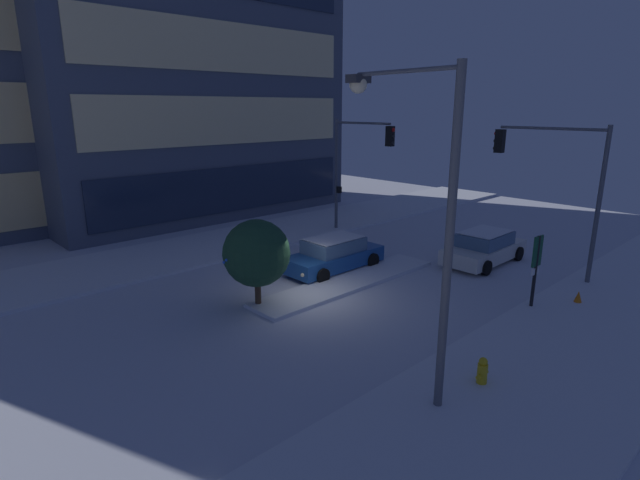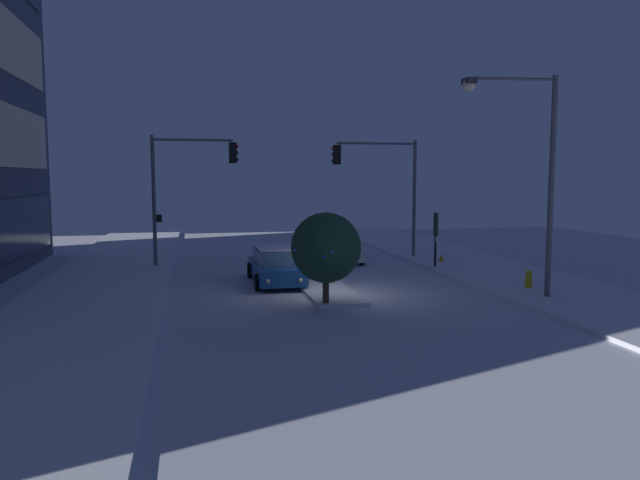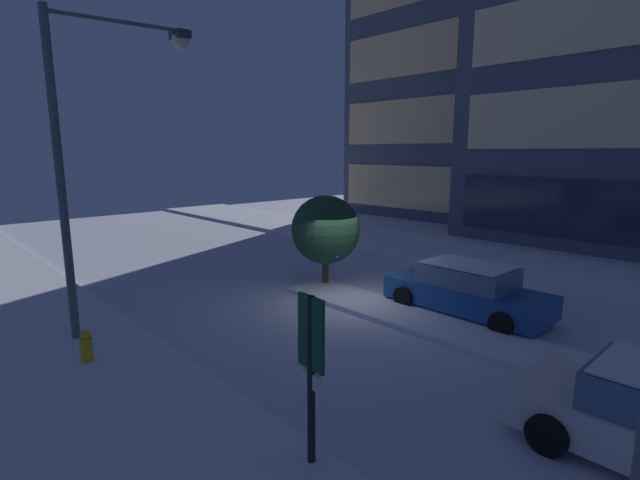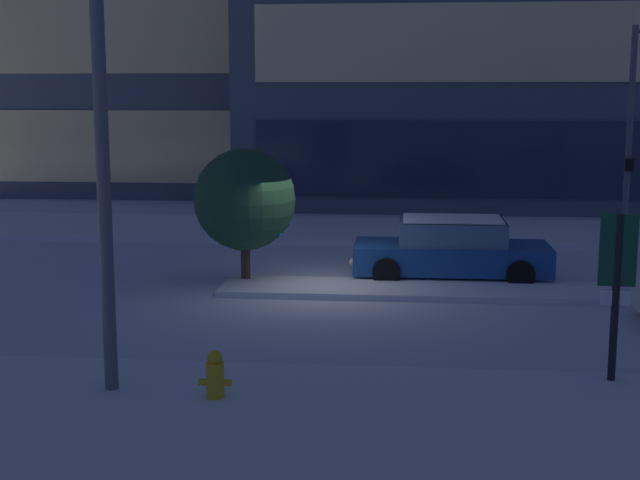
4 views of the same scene
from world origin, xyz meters
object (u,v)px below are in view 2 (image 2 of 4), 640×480
(car_near, at_px, (336,248))
(decorated_tree_median, at_px, (326,248))
(traffic_light_corner_far_right, at_px, (186,178))
(construction_cone, at_px, (441,259))
(car_far, at_px, (276,266))
(parking_info_sign, at_px, (436,234))
(street_lamp_arched, at_px, (527,155))
(traffic_light_corner_near_right, at_px, (382,176))
(fire_hydrant, at_px, (528,281))

(car_near, relative_size, decorated_tree_median, 1.47)
(car_near, xyz_separation_m, traffic_light_corner_far_right, (-0.52, 7.54, 3.60))
(decorated_tree_median, distance_m, construction_cone, 11.67)
(traffic_light_corner_far_right, bearing_deg, car_far, -55.80)
(car_far, xyz_separation_m, parking_info_sign, (2.05, -7.88, 1.00))
(car_far, bearing_deg, street_lamp_arched, 56.49)
(traffic_light_corner_near_right, distance_m, decorated_tree_median, 12.51)
(traffic_light_corner_near_right, relative_size, construction_cone, 11.48)
(car_far, relative_size, traffic_light_corner_near_right, 0.76)
(traffic_light_corner_far_right, height_order, parking_info_sign, traffic_light_corner_far_right)
(car_near, xyz_separation_m, car_far, (-5.79, 3.96, -0.00))
(traffic_light_corner_far_right, xyz_separation_m, street_lamp_arched, (-10.63, -11.67, 0.82))
(fire_hydrant, distance_m, parking_info_sign, 6.18)
(car_far, bearing_deg, fire_hydrant, 67.43)
(street_lamp_arched, distance_m, parking_info_sign, 8.16)
(car_far, relative_size, street_lamp_arched, 0.61)
(car_far, xyz_separation_m, traffic_light_corner_near_right, (6.12, -6.53, 3.70))
(traffic_light_corner_near_right, distance_m, parking_info_sign, 5.07)
(street_lamp_arched, relative_size, parking_info_sign, 2.91)
(parking_info_sign, distance_m, construction_cone, 2.36)
(street_lamp_arched, xyz_separation_m, fire_hydrant, (1.52, -1.14, -4.73))
(car_far, distance_m, construction_cone, 9.60)
(traffic_light_corner_far_right, distance_m, parking_info_sign, 12.18)
(car_near, bearing_deg, traffic_light_corner_far_right, 93.54)
(car_near, bearing_deg, car_far, 145.21)
(fire_hydrant, relative_size, parking_info_sign, 0.31)
(street_lamp_arched, xyz_separation_m, parking_info_sign, (7.40, 0.21, -3.42))
(traffic_light_corner_near_right, relative_size, parking_info_sign, 2.34)
(car_far, bearing_deg, construction_cone, 112.27)
(parking_info_sign, bearing_deg, traffic_light_corner_near_right, -67.67)
(street_lamp_arched, bearing_deg, fire_hydrant, -120.84)
(fire_hydrant, height_order, decorated_tree_median, decorated_tree_median)
(car_near, distance_m, car_far, 7.02)
(car_near, height_order, decorated_tree_median, decorated_tree_median)
(fire_hydrant, xyz_separation_m, parking_info_sign, (5.88, 1.35, 1.31))
(traffic_light_corner_near_right, xyz_separation_m, parking_info_sign, (-4.08, -1.34, -2.70))
(construction_cone, bearing_deg, street_lamp_arched, 175.02)
(traffic_light_corner_near_right, bearing_deg, traffic_light_corner_far_right, 4.83)
(traffic_light_corner_near_right, relative_size, fire_hydrant, 7.47)
(car_far, height_order, parking_info_sign, parking_info_sign)
(decorated_tree_median, xyz_separation_m, construction_cone, (8.48, -7.83, -1.73))
(car_near, relative_size, parking_info_sign, 1.74)
(car_far, height_order, traffic_light_corner_near_right, traffic_light_corner_near_right)
(car_far, xyz_separation_m, street_lamp_arched, (-5.36, -8.09, 4.42))
(car_far, distance_m, parking_info_sign, 8.20)
(street_lamp_arched, xyz_separation_m, decorated_tree_median, (0.51, 7.05, -3.13))
(parking_info_sign, bearing_deg, car_far, 18.65)
(traffic_light_corner_near_right, xyz_separation_m, street_lamp_arched, (-11.48, -1.56, 0.72))
(traffic_light_corner_far_right, bearing_deg, car_near, 3.95)
(traffic_light_corner_near_right, height_order, decorated_tree_median, traffic_light_corner_near_right)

